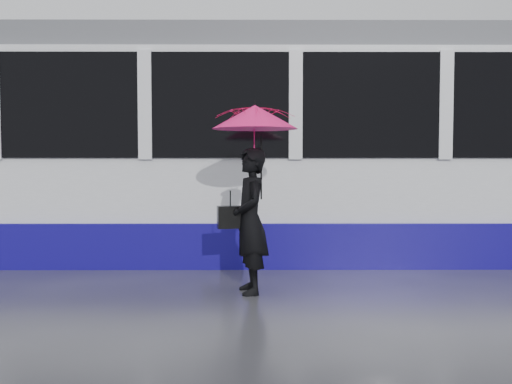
{
  "coord_description": "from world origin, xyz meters",
  "views": [
    {
      "loc": [
        -0.72,
        -6.34,
        1.44
      ],
      "look_at": [
        -0.69,
        0.2,
        1.1
      ],
      "focal_mm": 40.0,
      "sensor_mm": 36.0,
      "label": 1
    }
  ],
  "objects": [
    {
      "name": "tram",
      "position": [
        2.34,
        2.5,
        1.64
      ],
      "size": [
        26.0,
        2.56,
        3.35
      ],
      "color": "white",
      "rests_on": "ground"
    },
    {
      "name": "handbag",
      "position": [
        -0.98,
        -0.09,
        0.84
      ],
      "size": [
        0.3,
        0.18,
        0.43
      ],
      "rotation": [
        0.0,
        0.0,
        0.21
      ],
      "color": "black",
      "rests_on": "ground"
    },
    {
      "name": "woman",
      "position": [
        -0.76,
        -0.11,
        0.8
      ],
      "size": [
        0.49,
        0.65,
        1.6
      ],
      "primitive_type": "imported",
      "rotation": [
        0.0,
        0.0,
        -1.36
      ],
      "color": "black",
      "rests_on": "ground"
    },
    {
      "name": "rails",
      "position": [
        0.0,
        2.5,
        0.01
      ],
      "size": [
        34.0,
        1.51,
        0.02
      ],
      "color": "#3F3D38",
      "rests_on": "ground"
    },
    {
      "name": "ground",
      "position": [
        0.0,
        0.0,
        0.0
      ],
      "size": [
        90.0,
        90.0,
        0.0
      ],
      "primitive_type": "plane",
      "color": "#2C2C31",
      "rests_on": "ground"
    },
    {
      "name": "umbrella",
      "position": [
        -0.71,
        -0.11,
        1.75
      ],
      "size": [
        1.11,
        1.11,
        1.08
      ],
      "rotation": [
        0.0,
        0.0,
        0.21
      ],
      "color": "#F9148E",
      "rests_on": "ground"
    }
  ]
}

